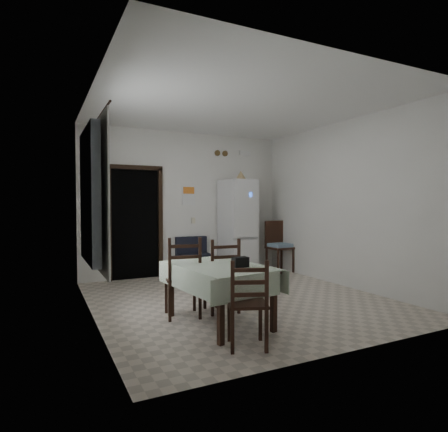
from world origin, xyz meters
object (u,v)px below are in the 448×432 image
navy_seat (195,257)px  dining_chair_near_head (247,303)px  corner_chair (280,246)px  dining_table (219,294)px  dining_chair_far_right (221,275)px  fridge (238,226)px  dining_chair_far_left (183,276)px

navy_seat → dining_chair_near_head: dining_chair_near_head is taller
corner_chair → dining_table: 3.63m
navy_seat → dining_table: size_ratio=0.57×
dining_chair_far_right → navy_seat: bearing=-95.8°
fridge → corner_chair: size_ratio=1.81×
dining_table → dining_chair_far_right: 0.54m
corner_chair → dining_chair_near_head: size_ratio=1.19×
dining_chair_far_left → fridge: bearing=-120.7°
navy_seat → dining_table: 2.95m
corner_chair → dining_table: (-2.63, -2.50, -0.18)m
navy_seat → dining_chair_near_head: 3.73m
corner_chair → dining_chair_far_right: 3.13m
dining_table → dining_chair_far_left: dining_chair_far_left is taller
corner_chair → dining_chair_far_right: size_ratio=1.09×
fridge → navy_seat: size_ratio=2.51×
dining_table → dining_chair_far_left: (-0.29, 0.48, 0.16)m
corner_chair → dining_table: corner_chair is taller
fridge → dining_chair_far_right: fridge is taller
navy_seat → dining_chair_far_left: bearing=-112.2°
corner_chair → dining_chair_near_head: corner_chair is taller
dining_chair_far_right → dining_chair_near_head: dining_chair_far_right is taller
fridge → navy_seat: fridge is taller
corner_chair → dining_chair_far_right: (-2.37, -2.05, -0.04)m
dining_chair_far_left → dining_chair_far_right: size_ratio=1.04×
corner_chair → dining_chair_far_left: bearing=-148.6°
dining_chair_far_left → dining_chair_far_right: (0.55, -0.02, -0.02)m
corner_chair → fridge: bearing=155.3°
corner_chair → dining_chair_near_head: (-2.69, -3.30, -0.09)m
dining_table → dining_chair_far_right: dining_chair_far_right is taller
dining_table → fridge: bearing=50.5°
fridge → dining_chair_far_left: fridge is taller
fridge → dining_table: (-1.79, -2.83, -0.62)m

